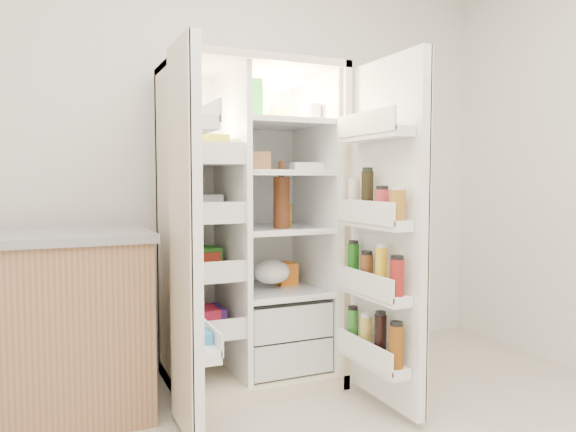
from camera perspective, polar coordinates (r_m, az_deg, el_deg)
name	(u,v)px	position (r m, az deg, el deg)	size (l,w,h in m)	color
wall_back	(210,149)	(3.45, -8.11, 6.90)	(4.00, 0.02, 2.70)	silver
refrigerator	(249,252)	(3.18, -4.06, -3.76)	(0.92, 0.70, 1.80)	beige
freezer_door	(186,241)	(2.44, -10.59, -2.60)	(0.15, 0.40, 1.72)	white
fridge_door	(385,239)	(2.76, 10.13, -2.41)	(0.17, 0.58, 1.72)	white
kitchen_counter	(14,329)	(2.92, -26.76, -10.52)	(1.26, 0.67, 0.91)	#9E714F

